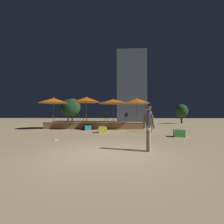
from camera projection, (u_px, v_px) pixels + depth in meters
name	position (u px, v px, depth m)	size (l,w,h in m)	color
ground_plane	(103.00, 153.00, 5.27)	(120.00, 120.00, 0.00)	tan
wooden_deck	(95.00, 125.00, 15.32)	(9.59, 2.50, 0.71)	olive
patio_umbrella_0	(54.00, 101.00, 14.71)	(2.85, 2.85, 3.11)	brown
patio_umbrella_1	(113.00, 101.00, 14.22)	(2.78, 2.78, 2.94)	brown
patio_umbrella_2	(86.00, 100.00, 14.53)	(2.68, 2.68, 3.17)	brown
patio_umbrella_3	(137.00, 101.00, 14.25)	(2.48, 2.48, 3.02)	brown
cube_seat_0	(102.00, 130.00, 11.47)	(0.72, 0.72, 0.46)	yellow
cube_seat_1	(88.00, 128.00, 13.34)	(0.69, 0.69, 0.41)	#2D9EDB
cube_seat_2	(179.00, 133.00, 9.29)	(0.68, 0.68, 0.44)	#4CC651
person_0	(148.00, 126.00, 5.62)	(0.46, 0.29, 1.70)	white
person_1	(151.00, 121.00, 11.84)	(0.45, 0.28, 1.67)	#997051
bistro_chair_0	(106.00, 116.00, 15.00)	(0.41, 0.41, 0.90)	#1E4C47
bistro_chair_1	(85.00, 116.00, 15.46)	(0.42, 0.43, 0.90)	#47474C
bistro_chair_2	(126.00, 116.00, 15.99)	(0.43, 0.43, 0.90)	#47474C
frisbee_disc	(55.00, 140.00, 7.98)	(0.28, 0.28, 0.03)	white
background_tree_0	(72.00, 107.00, 26.16)	(2.75, 2.75, 4.25)	#3D2B1C
background_tree_1	(68.00, 108.00, 23.75)	(2.40, 2.40, 3.86)	#3D2B1C
background_tree_2	(181.00, 111.00, 24.07)	(1.96, 1.96, 3.10)	#3D2B1C
distant_building	(131.00, 87.00, 29.37)	(5.56, 4.02, 13.64)	#4C5666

